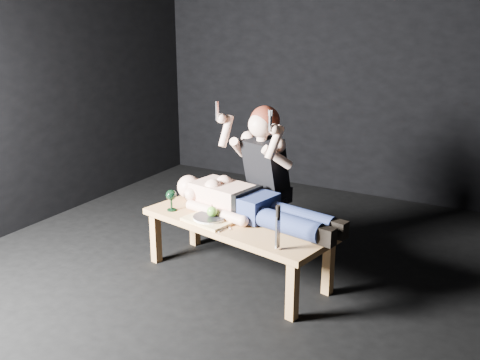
% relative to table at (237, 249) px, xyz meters
% --- Properties ---
extents(ground, '(5.00, 5.00, 0.00)m').
position_rel_table_xyz_m(ground, '(0.31, -0.13, -0.23)').
color(ground, black).
rests_on(ground, ground).
extents(back_wall, '(5.00, 0.00, 5.00)m').
position_rel_table_xyz_m(back_wall, '(0.31, 2.37, 1.27)').
color(back_wall, black).
rests_on(back_wall, ground).
extents(table, '(1.54, 0.82, 0.45)m').
position_rel_table_xyz_m(table, '(0.00, 0.00, 0.00)').
color(table, '#BB8E47').
rests_on(table, ground).
extents(lying_man, '(1.42, 0.67, 0.25)m').
position_rel_table_xyz_m(lying_man, '(0.07, 0.12, 0.35)').
color(lying_man, '#E1A98F').
rests_on(lying_man, table).
extents(kneeling_woman, '(0.88, 0.93, 1.28)m').
position_rel_table_xyz_m(kneeling_woman, '(0.05, 0.49, 0.41)').
color(kneeling_woman, black).
rests_on(kneeling_woman, ground).
extents(serving_tray, '(0.40, 0.32, 0.02)m').
position_rel_table_xyz_m(serving_tray, '(-0.17, -0.11, 0.24)').
color(serving_tray, tan).
rests_on(serving_tray, table).
extents(plate, '(0.28, 0.28, 0.02)m').
position_rel_table_xyz_m(plate, '(-0.17, -0.11, 0.26)').
color(plate, white).
rests_on(plate, serving_tray).
extents(apple, '(0.08, 0.08, 0.08)m').
position_rel_table_xyz_m(apple, '(-0.15, -0.10, 0.30)').
color(apple, '#4C9925').
rests_on(apple, plate).
extents(goblet, '(0.09, 0.09, 0.17)m').
position_rel_table_xyz_m(goblet, '(-0.54, -0.06, 0.31)').
color(goblet, black).
rests_on(goblet, table).
extents(fork_flat, '(0.03, 0.16, 0.01)m').
position_rel_table_xyz_m(fork_flat, '(-0.34, -0.10, 0.23)').
color(fork_flat, '#B2B2B7').
rests_on(fork_flat, table).
extents(knife_flat, '(0.02, 0.16, 0.01)m').
position_rel_table_xyz_m(knife_flat, '(-0.00, -0.17, 0.23)').
color(knife_flat, '#B2B2B7').
rests_on(knife_flat, table).
extents(spoon_flat, '(0.11, 0.13, 0.01)m').
position_rel_table_xyz_m(spoon_flat, '(-0.00, -0.12, 0.23)').
color(spoon_flat, '#B2B2B7').
rests_on(spoon_flat, table).
extents(carving_knife, '(0.05, 0.05, 0.30)m').
position_rel_table_xyz_m(carving_knife, '(0.47, -0.30, 0.38)').
color(carving_knife, '#B2B2B7').
rests_on(carving_knife, table).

